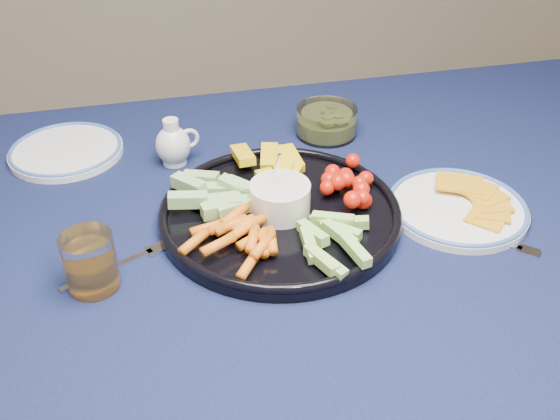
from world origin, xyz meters
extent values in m
cylinder|color=#4A2E18|center=(0.72, 0.42, 0.35)|extent=(0.07, 0.07, 0.70)
cube|color=#4A2E18|center=(0.00, 0.00, 0.72)|extent=(1.60, 1.00, 0.04)
cube|color=black|center=(0.00, 0.00, 0.74)|extent=(1.66, 1.06, 0.01)
cube|color=black|center=(0.00, 0.53, 0.60)|extent=(1.66, 0.01, 0.30)
cylinder|color=black|center=(-0.08, 0.01, 0.75)|extent=(0.40, 0.40, 0.02)
torus|color=black|center=(-0.08, 0.01, 0.77)|extent=(0.41, 0.41, 0.02)
cylinder|color=white|center=(-0.08, 0.01, 0.79)|extent=(0.10, 0.10, 0.05)
cylinder|color=silver|center=(-0.08, 0.01, 0.81)|extent=(0.09, 0.09, 0.01)
cylinder|color=silver|center=(-0.23, 0.24, 0.75)|extent=(0.05, 0.05, 0.01)
ellipsoid|color=silver|center=(-0.23, 0.24, 0.78)|extent=(0.07, 0.07, 0.08)
cylinder|color=silver|center=(-0.23, 0.24, 0.82)|extent=(0.03, 0.03, 0.03)
torus|color=silver|center=(-0.20, 0.24, 0.79)|extent=(0.04, 0.01, 0.04)
torus|color=#3B5DA6|center=(-0.23, 0.24, 0.81)|extent=(0.04, 0.04, 0.00)
cylinder|color=silver|center=(0.09, 0.28, 0.78)|extent=(0.13, 0.13, 0.06)
cylinder|color=#5B661D|center=(0.09, 0.28, 0.76)|extent=(0.10, 0.10, 0.03)
cylinder|color=white|center=(0.22, -0.04, 0.75)|extent=(0.24, 0.24, 0.01)
torus|color=#3B5DA6|center=(0.22, -0.04, 0.76)|extent=(0.24, 0.24, 0.01)
cylinder|color=silver|center=(-0.38, -0.09, 0.79)|extent=(0.08, 0.08, 0.09)
cylinder|color=orange|center=(-0.38, -0.09, 0.77)|extent=(0.07, 0.07, 0.05)
cube|color=white|center=(-0.36, -0.06, 0.75)|extent=(0.14, 0.07, 0.00)
cube|color=white|center=(-0.28, -0.02, 0.75)|extent=(0.04, 0.04, 0.00)
cube|color=white|center=(0.23, -0.11, 0.75)|extent=(0.11, 0.11, 0.00)
cube|color=white|center=(0.28, -0.17, 0.75)|extent=(0.04, 0.04, 0.00)
cylinder|color=white|center=(-0.44, 0.32, 0.75)|extent=(0.22, 0.22, 0.01)
torus|color=#3B5DA6|center=(-0.44, 0.32, 0.76)|extent=(0.22, 0.22, 0.01)
camera|label=1|loc=(-0.28, -0.82, 1.37)|focal=40.00mm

